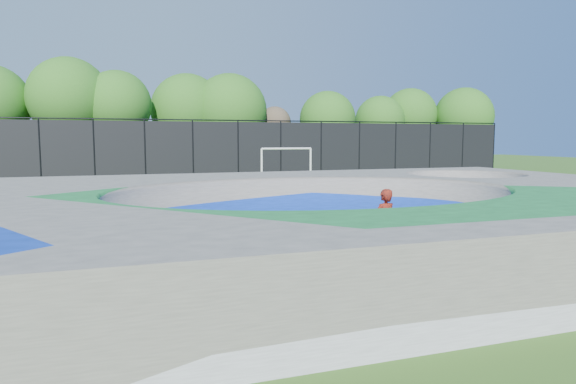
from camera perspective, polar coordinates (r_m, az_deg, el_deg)
name	(u,v)px	position (r m, az deg, el deg)	size (l,w,h in m)	color
ground	(316,244)	(13.80, 3.14, -5.82)	(120.00, 120.00, 0.00)	#315918
skate_deck	(316,217)	(13.66, 3.16, -2.74)	(22.00, 14.00, 1.50)	gray
skater	(384,224)	(12.13, 10.66, -3.56)	(0.61, 0.40, 1.66)	red
skateboard	(384,258)	(12.29, 10.59, -7.27)	(0.78, 0.22, 0.05)	black
soccer_goal	(287,158)	(32.32, -0.17, 3.75)	(3.38, 0.12, 2.23)	white
fence	(193,149)	(33.89, -10.52, 4.67)	(48.09, 0.09, 4.04)	black
treeline	(154,108)	(38.61, -14.70, 9.01)	(54.01, 7.56, 8.24)	#453422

